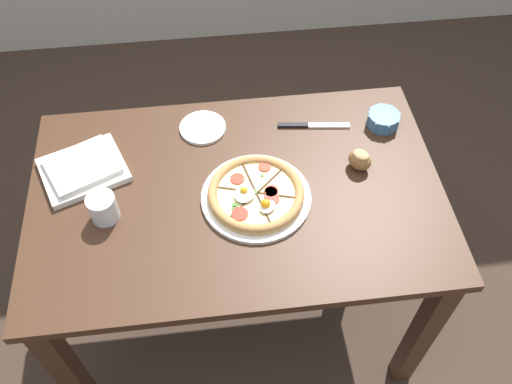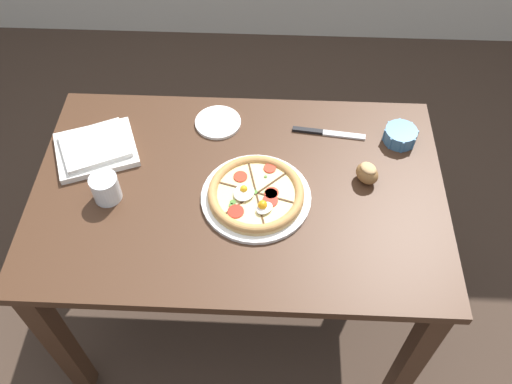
% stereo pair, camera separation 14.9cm
% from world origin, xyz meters
% --- Properties ---
extents(ground_plane, '(12.00, 12.00, 0.00)m').
position_xyz_m(ground_plane, '(0.00, 0.00, 0.00)').
color(ground_plane, '#3D2D23').
extents(dining_table, '(1.17, 0.75, 0.73)m').
position_xyz_m(dining_table, '(0.00, 0.00, 0.62)').
color(dining_table, '#422819').
rests_on(dining_table, ground_plane).
extents(pizza, '(0.31, 0.31, 0.06)m').
position_xyz_m(pizza, '(0.05, -0.03, 0.75)').
color(pizza, white).
rests_on(pizza, dining_table).
extents(ramekin_bowl, '(0.10, 0.10, 0.05)m').
position_xyz_m(ramekin_bowl, '(0.48, 0.21, 0.76)').
color(ramekin_bowl, teal).
rests_on(ramekin_bowl, dining_table).
extents(napkin_folded, '(0.28, 0.26, 0.04)m').
position_xyz_m(napkin_folded, '(-0.43, 0.12, 0.75)').
color(napkin_folded, silver).
rests_on(napkin_folded, dining_table).
extents(bread_piece_near, '(0.09, 0.09, 0.06)m').
position_xyz_m(bread_piece_near, '(0.36, 0.05, 0.77)').
color(bread_piece_near, olive).
rests_on(bread_piece_near, dining_table).
extents(knife_main, '(0.22, 0.04, 0.01)m').
position_xyz_m(knife_main, '(0.26, 0.23, 0.74)').
color(knife_main, silver).
rests_on(knife_main, dining_table).
extents(water_glass, '(0.08, 0.08, 0.08)m').
position_xyz_m(water_glass, '(-0.36, -0.05, 0.77)').
color(water_glass, white).
rests_on(water_glass, dining_table).
extents(side_saucer, '(0.14, 0.14, 0.01)m').
position_xyz_m(side_saucer, '(-0.08, 0.26, 0.74)').
color(side_saucer, white).
rests_on(side_saucer, dining_table).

